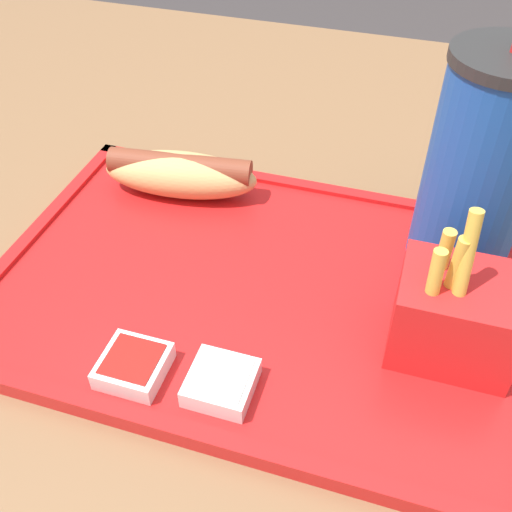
{
  "coord_description": "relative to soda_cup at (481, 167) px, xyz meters",
  "views": [
    {
      "loc": [
        0.09,
        -0.36,
        1.11
      ],
      "look_at": [
        -0.01,
        -0.04,
        0.81
      ],
      "focal_mm": 42.0,
      "sensor_mm": 36.0,
      "label": 1
    }
  ],
  "objects": [
    {
      "name": "food_tray",
      "position": [
        -0.15,
        -0.08,
        -0.09
      ],
      "size": [
        0.42,
        0.29,
        0.01
      ],
      "color": "red",
      "rests_on": "dining_table"
    },
    {
      "name": "fries_carton",
      "position": [
        -0.0,
        -0.1,
        -0.05
      ],
      "size": [
        0.08,
        0.07,
        0.12
      ],
      "color": "red",
      "rests_on": "food_tray"
    },
    {
      "name": "sauce_cup_mayo",
      "position": [
        -0.14,
        -0.18,
        -0.08
      ],
      "size": [
        0.04,
        0.04,
        0.02
      ],
      "color": "silver",
      "rests_on": "food_tray"
    },
    {
      "name": "hot_dog_far",
      "position": [
        -0.25,
        0.01,
        -0.07
      ],
      "size": [
        0.15,
        0.07,
        0.04
      ],
      "color": "tan",
      "rests_on": "food_tray"
    },
    {
      "name": "soda_cup",
      "position": [
        0.0,
        0.0,
        0.0
      ],
      "size": [
        0.08,
        0.08,
        0.21
      ],
      "color": "#194CA5",
      "rests_on": "food_tray"
    },
    {
      "name": "sauce_cup_ketchup",
      "position": [
        -0.2,
        -0.19,
        -0.08
      ],
      "size": [
        0.04,
        0.04,
        0.02
      ],
      "color": "silver",
      "rests_on": "food_tray"
    },
    {
      "name": "dining_table",
      "position": [
        -0.14,
        -0.04,
        -0.48
      ],
      "size": [
        1.34,
        1.02,
        0.77
      ],
      "color": "brown",
      "rests_on": "ground_plane"
    }
  ]
}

